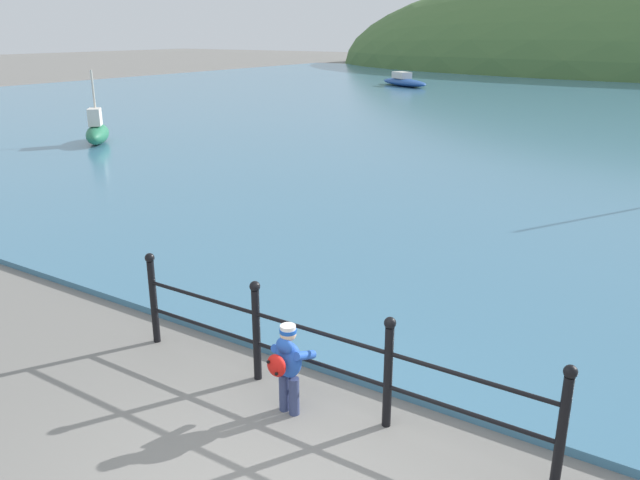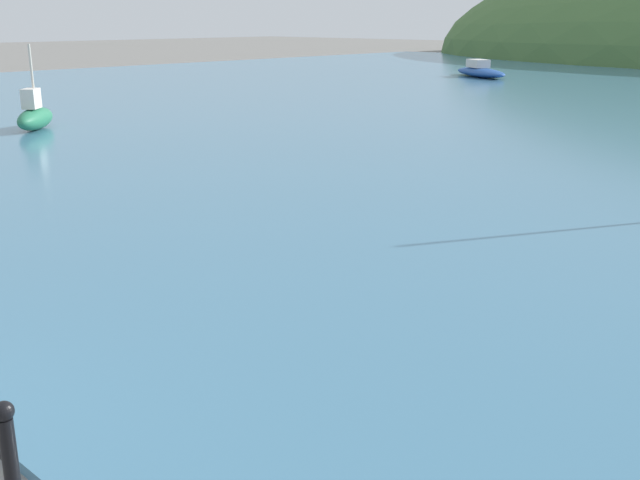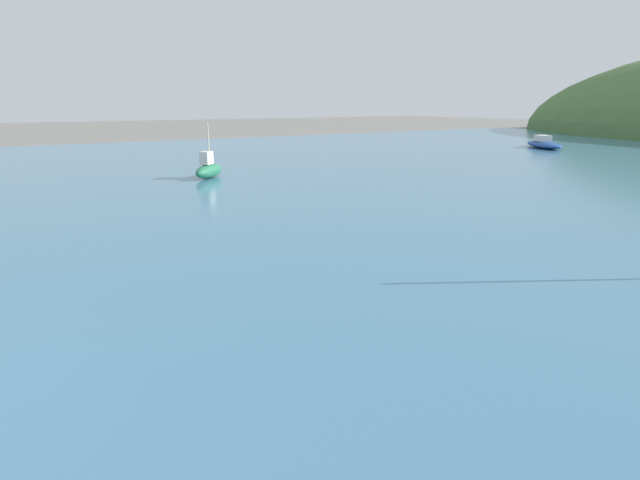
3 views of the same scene
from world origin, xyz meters
The scene contains 2 objects.
boat_red_dinghy centered at (-16.71, 37.45, 0.41)m, with size 4.96×3.86×0.94m.
boat_blue_hull centered at (-15.33, 10.44, 0.50)m, with size 2.09×2.12×2.45m.
Camera 3 is at (6.54, 2.54, 3.39)m, focal length 28.00 mm.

